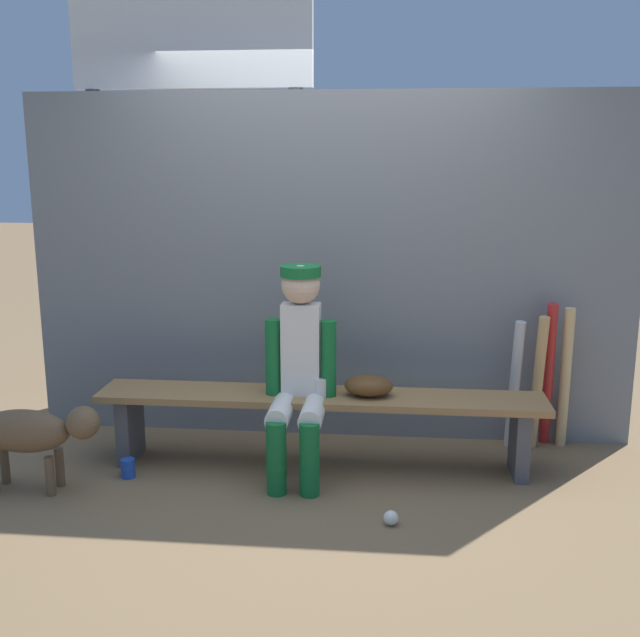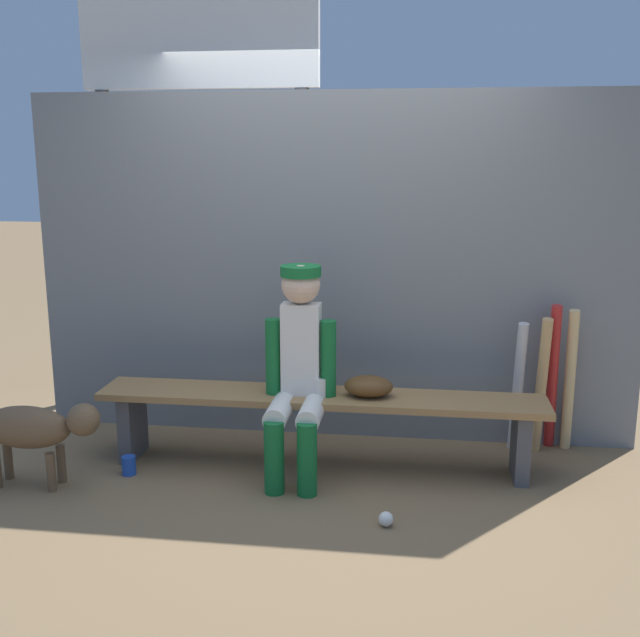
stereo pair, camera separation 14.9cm
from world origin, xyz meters
name	(u,v)px [view 2 (the right image)]	position (x,y,z in m)	size (l,w,h in m)	color
ground_plane	(320,466)	(0.00, 0.00, 0.00)	(30.00, 30.00, 0.00)	brown
chainlink_fence	(331,270)	(0.00, 0.54, 1.10)	(3.84, 0.03, 2.19)	slate
dugout_bench	(320,410)	(0.00, 0.00, 0.35)	(2.60, 0.36, 0.45)	olive
player_seated	(298,365)	(-0.11, -0.11, 0.65)	(0.41, 0.55, 1.20)	silver
baseball_glove	(369,386)	(0.28, 0.00, 0.51)	(0.28, 0.20, 0.12)	#593819
bat_aluminum_silver	(518,387)	(1.17, 0.39, 0.42)	(0.06, 0.06, 0.83)	#B7B7BC
bat_wood_tan	(541,386)	(1.30, 0.37, 0.44)	(0.06, 0.06, 0.87)	tan
bat_aluminum_red	(553,378)	(1.38, 0.45, 0.47)	(0.06, 0.06, 0.94)	#B22323
bat_wood_natural	(570,381)	(1.48, 0.43, 0.46)	(0.06, 0.06, 0.91)	tan
baseball	(386,519)	(0.42, -0.68, 0.04)	(0.07, 0.07, 0.07)	white
cup_on_ground	(129,465)	(-1.08, -0.26, 0.06)	(0.08, 0.08, 0.11)	#1E47AD
cup_on_bench	(320,387)	(0.01, -0.04, 0.50)	(0.08, 0.08, 0.11)	silver
scoreboard	(207,75)	(-0.95, 1.18, 2.35)	(1.95, 0.27, 3.41)	#3F3F42
dog	(35,428)	(-1.52, -0.46, 0.34)	(0.84, 0.20, 0.49)	brown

